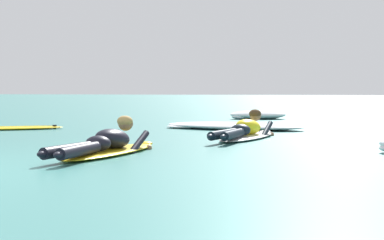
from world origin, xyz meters
TOP-DOWN VIEW (x-y plane):
  - ground_plane at (0.00, 10.00)m, footprint 120.00×120.00m
  - surfer_near at (1.53, 2.17)m, footprint 0.82×2.77m
  - surfer_far at (2.91, 5.11)m, footprint 0.96×2.79m
  - drifting_surfboard at (-2.19, 6.33)m, footprint 2.13×1.61m
  - whitewater_mid_right at (2.30, 7.53)m, footprint 3.22×1.75m
  - whitewater_back at (2.24, 11.96)m, footprint 1.75×1.36m

SIDE VIEW (x-z plane):
  - ground_plane at x=0.00m, z-range 0.00..0.00m
  - drifting_surfboard at x=-2.19m, z-range -0.05..0.11m
  - whitewater_mid_right at x=2.30m, z-range 0.00..0.14m
  - whitewater_back at x=2.24m, z-range -0.01..0.24m
  - surfer_far at x=2.91m, z-range -0.13..0.40m
  - surfer_near at x=1.53m, z-range -0.13..0.40m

